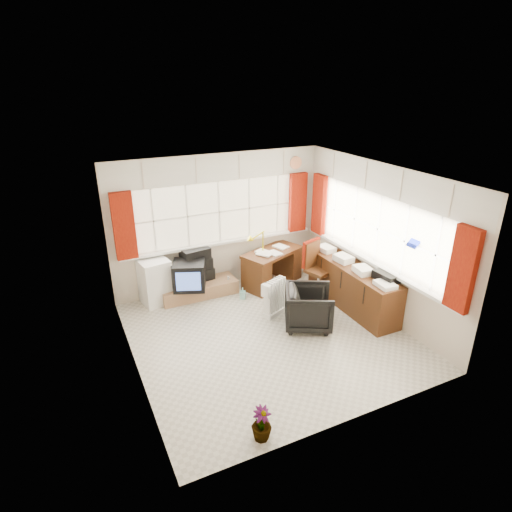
{
  "coord_description": "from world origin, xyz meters",
  "views": [
    {
      "loc": [
        -2.61,
        -5.02,
        3.73
      ],
      "look_at": [
        0.06,
        0.55,
        1.12
      ],
      "focal_mm": 30.0,
      "sensor_mm": 36.0,
      "label": 1
    }
  ],
  "objects": [
    {
      "name": "hifi_stack",
      "position": [
        -0.53,
        1.88,
        0.54
      ],
      "size": [
        0.65,
        0.46,
        0.62
      ],
      "color": "black",
      "rests_on": "tv_bench"
    },
    {
      "name": "overhead_cabinets",
      "position": [
        0.98,
        0.98,
        2.25
      ],
      "size": [
        3.98,
        3.98,
        0.48
      ],
      "color": "silver",
      "rests_on": "room_walls"
    },
    {
      "name": "radiator",
      "position": [
        0.38,
        0.52,
        0.26
      ],
      "size": [
        0.46,
        0.33,
        0.64
      ],
      "color": "white",
      "rests_on": "ground"
    },
    {
      "name": "spray_bottle_b",
      "position": [
        0.13,
        1.26,
        0.11
      ],
      "size": [
        0.13,
        0.13,
        0.21
      ],
      "primitive_type": "imported",
      "rotation": [
        0.0,
        0.0,
        -0.58
      ],
      "color": "#88CBC2",
      "rests_on": "ground"
    },
    {
      "name": "tv_bench",
      "position": [
        -0.55,
        1.72,
        0.12
      ],
      "size": [
        1.4,
        0.5,
        0.25
      ],
      "primitive_type": "cube",
      "color": "#AA7B55",
      "rests_on": "ground"
    },
    {
      "name": "ground",
      "position": [
        0.0,
        0.0,
        0.0
      ],
      "size": [
        4.0,
        4.0,
        0.0
      ],
      "primitive_type": "plane",
      "color": "beige",
      "rests_on": "ground"
    },
    {
      "name": "flower_vase",
      "position": [
        -1.0,
        -1.8,
        0.2
      ],
      "size": [
        0.29,
        0.29,
        0.41
      ],
      "primitive_type": "imported",
      "rotation": [
        0.0,
        0.0,
        0.33
      ],
      "color": "black",
      "rests_on": "ground"
    },
    {
      "name": "room_walls",
      "position": [
        0.0,
        0.0,
        1.5
      ],
      "size": [
        4.0,
        4.0,
        4.0
      ],
      "color": "beige",
      "rests_on": "ground"
    },
    {
      "name": "desk",
      "position": [
        0.88,
        1.56,
        0.38
      ],
      "size": [
        1.32,
        1.0,
        0.72
      ],
      "color": "#552914",
      "rests_on": "ground"
    },
    {
      "name": "task_chair",
      "position": [
        1.38,
        0.87,
        0.55
      ],
      "size": [
        0.55,
        0.57,
        1.04
      ],
      "color": "black",
      "rests_on": "ground"
    },
    {
      "name": "file_tray",
      "position": [
        1.89,
        -0.43,
        0.82
      ],
      "size": [
        0.35,
        0.43,
        0.13
      ],
      "primitive_type": "cube",
      "rotation": [
        0.0,
        0.0,
        0.09
      ],
      "color": "black",
      "rests_on": "credenza"
    },
    {
      "name": "crt_tv",
      "position": [
        -0.74,
        1.6,
        0.5
      ],
      "size": [
        0.69,
        0.66,
        0.49
      ],
      "color": "black",
      "rests_on": "tv_bench"
    },
    {
      "name": "window_back",
      "position": [
        0.0,
        1.94,
        0.95
      ],
      "size": [
        3.7,
        0.12,
        3.6
      ],
      "color": "beige",
      "rests_on": "room_walls"
    },
    {
      "name": "office_chair",
      "position": [
        0.7,
        -0.04,
        0.33
      ],
      "size": [
        0.98,
        0.97,
        0.67
      ],
      "primitive_type": "imported",
      "rotation": [
        0.0,
        0.0,
        1.08
      ],
      "color": "black",
      "rests_on": "ground"
    },
    {
      "name": "desk_lamp",
      "position": [
        0.69,
        1.58,
        0.99
      ],
      "size": [
        0.18,
        0.17,
        0.44
      ],
      "color": "yellow",
      "rests_on": "desk"
    },
    {
      "name": "spray_bottle_a",
      "position": [
        -0.01,
        1.62,
        0.16
      ],
      "size": [
        0.14,
        0.14,
        0.31
      ],
      "primitive_type": "imported",
      "rotation": [
        0.0,
        0.0,
        0.18
      ],
      "color": "silver",
      "rests_on": "ground"
    },
    {
      "name": "mini_fridge",
      "position": [
        -1.31,
        1.8,
        0.41
      ],
      "size": [
        0.55,
        0.55,
        0.81
      ],
      "color": "white",
      "rests_on": "ground"
    },
    {
      "name": "credenza",
      "position": [
        1.73,
        0.2,
        0.39
      ],
      "size": [
        0.5,
        2.0,
        0.85
      ],
      "color": "#552914",
      "rests_on": "ground"
    },
    {
      "name": "curtains",
      "position": [
        0.92,
        0.93,
        1.46
      ],
      "size": [
        3.83,
        3.83,
        1.15
      ],
      "color": "maroon",
      "rests_on": "room_walls"
    },
    {
      "name": "window_right",
      "position": [
        1.94,
        0.0,
        0.95
      ],
      "size": [
        0.12,
        3.7,
        3.6
      ],
      "color": "beige",
      "rests_on": "room_walls"
    }
  ]
}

